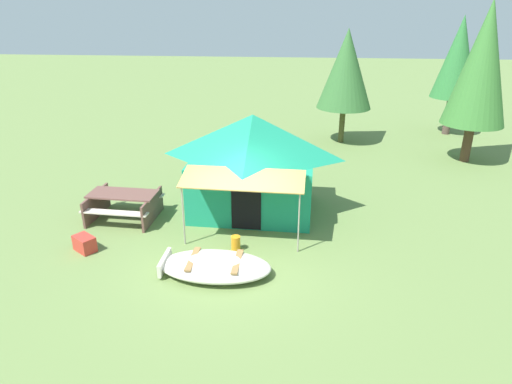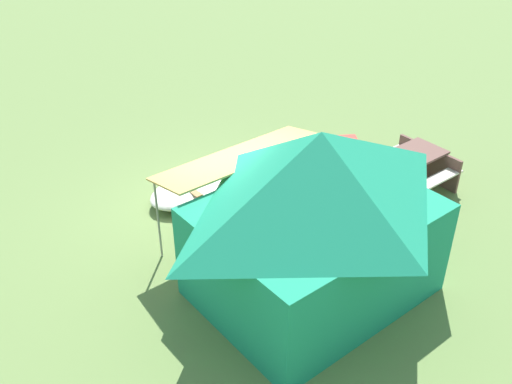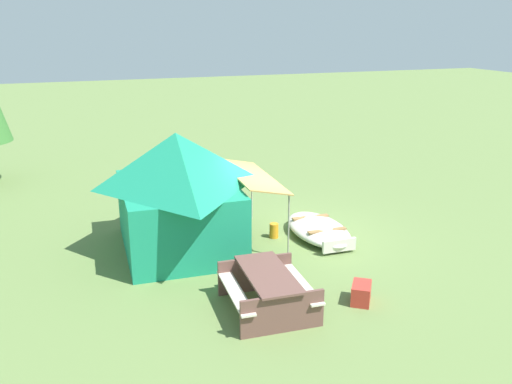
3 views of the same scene
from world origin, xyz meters
TOP-DOWN VIEW (x-y plane):
  - ground_plane at (0.00, 0.00)m, footprint 80.00×80.00m
  - beached_rowboat at (-0.35, -0.80)m, footprint 2.46×1.33m
  - canvas_cabin_tent at (0.16, 2.54)m, footprint 3.63×3.74m
  - picnic_table at (-3.25, 1.66)m, footprint 1.87×1.58m
  - cooler_box at (-3.58, -0.10)m, footprint 0.63×0.59m
  - fuel_can at (-0.02, 0.25)m, footprint 0.31×0.31m

SIDE VIEW (x-z plane):
  - ground_plane at x=0.00m, z-range 0.00..0.00m
  - fuel_can at x=-0.02m, z-range 0.00..0.36m
  - cooler_box at x=-3.58m, z-range 0.00..0.37m
  - beached_rowboat at x=-0.35m, z-range 0.01..0.39m
  - picnic_table at x=-3.25m, z-range 0.10..0.85m
  - canvas_cabin_tent at x=0.16m, z-range 0.05..2.79m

